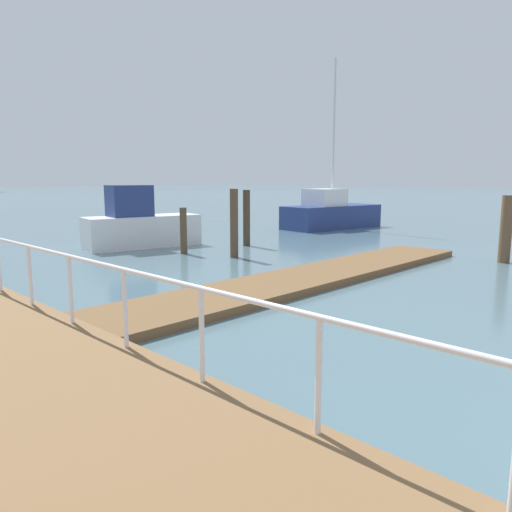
# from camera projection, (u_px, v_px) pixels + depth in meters

# --- Properties ---
(ground_plane) EXTENTS (300.00, 300.00, 0.00)m
(ground_plane) POSITION_uv_depth(u_px,v_px,m) (14.00, 251.00, 17.66)
(ground_plane) COLOR slate
(floating_dock) EXTENTS (13.51, 2.00, 0.18)m
(floating_dock) POSITION_uv_depth(u_px,v_px,m) (306.00, 278.00, 12.38)
(floating_dock) COLOR brown
(floating_dock) RESTS_ON ground_plane
(boardwalk_railing) EXTENTS (0.06, 22.12, 1.08)m
(boardwalk_railing) POSITION_uv_depth(u_px,v_px,m) (124.00, 286.00, 6.27)
(boardwalk_railing) COLOR white
(boardwalk_railing) RESTS_ON boardwalk
(dock_piling_0) EXTENTS (0.36, 0.36, 2.11)m
(dock_piling_0) POSITION_uv_depth(u_px,v_px,m) (506.00, 229.00, 15.04)
(dock_piling_0) COLOR brown
(dock_piling_0) RESTS_ON ground_plane
(dock_piling_1) EXTENTS (0.27, 0.27, 2.29)m
(dock_piling_1) POSITION_uv_depth(u_px,v_px,m) (234.00, 223.00, 16.00)
(dock_piling_1) COLOR brown
(dock_piling_1) RESTS_ON ground_plane
(dock_piling_2) EXTENTS (0.24, 0.24, 1.62)m
(dock_piling_2) POSITION_uv_depth(u_px,v_px,m) (183.00, 231.00, 16.86)
(dock_piling_2) COLOR brown
(dock_piling_2) RESTS_ON ground_plane
(dock_piling_3) EXTENTS (0.28, 0.28, 2.19)m
(dock_piling_3) POSITION_uv_depth(u_px,v_px,m) (247.00, 218.00, 18.85)
(dock_piling_3) COLOR #473826
(dock_piling_3) RESTS_ON ground_plane
(moored_boat_2) EXTENTS (5.87, 2.85, 8.73)m
(moored_boat_2) POSITION_uv_depth(u_px,v_px,m) (331.00, 213.00, 25.77)
(moored_boat_2) COLOR navy
(moored_boat_2) RESTS_ON ground_plane
(moored_boat_3) EXTENTS (4.55, 2.28, 2.38)m
(moored_boat_3) POSITION_uv_depth(u_px,v_px,m) (140.00, 225.00, 18.54)
(moored_boat_3) COLOR white
(moored_boat_3) RESTS_ON ground_plane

